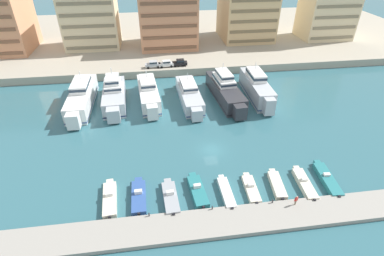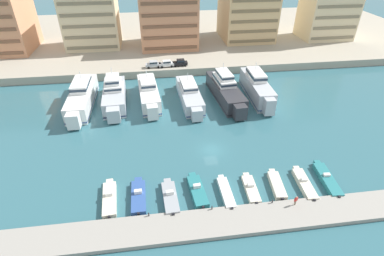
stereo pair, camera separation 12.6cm
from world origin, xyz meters
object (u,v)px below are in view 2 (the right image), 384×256
object	(u,v)px
yacht_white_far_left	(82,97)
motorboat_grey_mid_left	(170,197)
yacht_silver_center_left	(190,95)
yacht_charcoal_center	(226,90)
motorboat_cream_right	(304,184)
car_silver_far_left	(153,64)
motorboat_teal_far_right	(327,179)
yacht_white_mid_left	(149,93)
motorboat_blue_left	(138,196)
yacht_silver_left	(114,95)
motorboat_cream_center_right	(251,189)
motorboat_cream_mid_right	(277,185)
car_black_mid_left	(180,62)
car_white_left	(166,63)
motorboat_teal_center_left	(197,191)
pedestrian_near_edge	(296,200)
yacht_silver_center_right	(257,87)
motorboat_white_center	(226,193)
motorboat_cream_far_left	(110,199)

from	to	relation	value
yacht_white_far_left	motorboat_grey_mid_left	xyz separation A→B (m)	(17.63, -31.58, -1.70)
yacht_white_far_left	yacht_silver_center_left	xyz separation A→B (m)	(24.40, -1.41, -0.44)
yacht_charcoal_center	motorboat_cream_right	distance (m)	30.90
yacht_silver_center_left	yacht_charcoal_center	distance (m)	8.56
yacht_white_far_left	car_silver_far_left	bearing A→B (deg)	42.98
motorboat_teal_far_right	yacht_white_mid_left	bearing A→B (deg)	131.78
yacht_white_mid_left	car_silver_far_left	bearing A→B (deg)	84.35
yacht_white_mid_left	yacht_white_far_left	bearing A→B (deg)	179.88
motorboat_blue_left	car_silver_far_left	size ratio (longest dim) A/B	1.80
car_silver_far_left	yacht_silver_left	bearing A→B (deg)	-121.01
yacht_charcoal_center	yacht_silver_left	bearing A→B (deg)	177.48
yacht_white_far_left	motorboat_cream_center_right	bearing A→B (deg)	-46.22
yacht_white_far_left	motorboat_blue_left	size ratio (longest dim) A/B	2.79
yacht_silver_center_left	motorboat_cream_mid_right	size ratio (longest dim) A/B	2.81
motorboat_cream_center_right	car_black_mid_left	size ratio (longest dim) A/B	1.64
motorboat_cream_mid_right	car_white_left	bearing A→B (deg)	106.86
yacht_silver_center_left	car_white_left	world-z (taller)	yacht_silver_center_left
yacht_silver_center_left	car_white_left	xyz separation A→B (m)	(-4.25, 16.82, 1.33)
motorboat_teal_center_left	car_silver_far_left	world-z (taller)	car_silver_far_left
motorboat_grey_mid_left	car_white_left	bearing A→B (deg)	86.92
yacht_charcoal_center	car_black_mid_left	distance (m)	19.16
motorboat_grey_mid_left	motorboat_cream_center_right	world-z (taller)	motorboat_grey_mid_left
motorboat_grey_mid_left	car_white_left	size ratio (longest dim) A/B	1.76
motorboat_cream_mid_right	motorboat_cream_center_right	bearing A→B (deg)	-177.62
pedestrian_near_edge	motorboat_cream_right	bearing A→B (deg)	49.92
yacht_silver_left	car_black_mid_left	world-z (taller)	yacht_silver_left
yacht_charcoal_center	motorboat_teal_far_right	bearing A→B (deg)	-71.85
yacht_silver_center_right	motorboat_white_center	size ratio (longest dim) A/B	2.65
yacht_white_far_left	pedestrian_near_edge	size ratio (longest dim) A/B	12.78
yacht_silver_center_right	motorboat_grey_mid_left	distance (m)	38.02
motorboat_cream_far_left	motorboat_teal_center_left	bearing A→B (deg)	-0.94
car_white_left	car_black_mid_left	bearing A→B (deg)	4.11
motorboat_cream_far_left	car_black_mid_left	bearing A→B (deg)	71.76
yacht_white_mid_left	motorboat_blue_left	xyz separation A→B (m)	(-2.08, -30.63, -1.65)
car_black_mid_left	pedestrian_near_edge	world-z (taller)	car_black_mid_left
yacht_charcoal_center	car_black_mid_left	xyz separation A→B (m)	(-8.98, 16.91, 0.80)
yacht_white_far_left	motorboat_cream_mid_right	world-z (taller)	yacht_white_far_left
yacht_silver_center_right	pedestrian_near_edge	xyz separation A→B (m)	(-5.26, -34.28, -0.83)
motorboat_cream_mid_right	motorboat_cream_far_left	bearing A→B (deg)	178.67
yacht_silver_left	yacht_silver_center_left	size ratio (longest dim) A/B	0.96
yacht_silver_left	motorboat_cream_mid_right	xyz separation A→B (m)	(27.06, -31.10, -1.78)
yacht_silver_left	motorboat_grey_mid_left	size ratio (longest dim) A/B	2.46
motorboat_white_center	motorboat_grey_mid_left	bearing A→B (deg)	179.23
yacht_silver_center_left	pedestrian_near_edge	world-z (taller)	yacht_silver_center_left
motorboat_grey_mid_left	car_white_left	distance (m)	47.13
motorboat_grey_mid_left	motorboat_teal_far_right	distance (m)	25.09
yacht_silver_center_left	yacht_silver_center_right	size ratio (longest dim) A/B	1.00
yacht_white_mid_left	car_black_mid_left	xyz separation A→B (m)	(8.95, 15.71, 1.01)
motorboat_teal_center_left	car_white_left	xyz separation A→B (m)	(-1.67, 46.23, 2.58)
yacht_charcoal_center	motorboat_cream_far_left	world-z (taller)	yacht_charcoal_center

